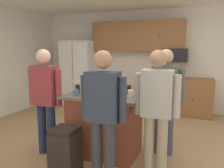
% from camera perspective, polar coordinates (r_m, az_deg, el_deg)
% --- Properties ---
extents(floor, '(7.04, 7.04, 0.00)m').
position_cam_1_polar(floor, '(3.81, 1.34, -16.32)').
color(floor, tan).
rests_on(floor, ground).
extents(back_wall, '(6.40, 0.10, 2.60)m').
position_cam_1_polar(back_wall, '(6.15, 10.33, 5.89)').
color(back_wall, white).
rests_on(back_wall, ground).
extents(cabinet_run_upper, '(2.40, 0.38, 0.75)m').
position_cam_1_polar(cabinet_run_upper, '(6.04, 6.33, 11.86)').
color(cabinet_run_upper, '#936038').
extents(cabinet_run_lower, '(1.80, 0.63, 0.90)m').
position_cam_1_polar(cabinet_run_lower, '(5.86, 15.26, -2.83)').
color(cabinet_run_lower, '#936038').
rests_on(cabinet_run_lower, ground).
extents(refrigerator, '(0.86, 0.76, 1.81)m').
position_cam_1_polar(refrigerator, '(6.48, -8.15, 2.62)').
color(refrigerator, white).
rests_on(refrigerator, ground).
extents(microwave_over_range, '(0.56, 0.40, 0.32)m').
position_cam_1_polar(microwave_over_range, '(5.76, 15.71, 6.98)').
color(microwave_over_range, black).
extents(kitchen_island, '(1.15, 0.84, 0.94)m').
position_cam_1_polar(kitchen_island, '(3.56, -1.77, -9.87)').
color(kitchen_island, brown).
rests_on(kitchen_island, ground).
extents(person_guest_left, '(0.57, 0.22, 1.61)m').
position_cam_1_polar(person_guest_left, '(3.56, -16.40, -2.74)').
color(person_guest_left, '#232D4C').
rests_on(person_guest_left, ground).
extents(person_elder_center, '(0.57, 0.22, 1.61)m').
position_cam_1_polar(person_elder_center, '(2.67, -2.26, -6.38)').
color(person_elder_center, '#383842').
rests_on(person_elder_center, ground).
extents(person_host_foreground, '(0.57, 0.22, 1.61)m').
position_cam_1_polar(person_host_foreground, '(3.51, 13.06, -2.77)').
color(person_host_foreground, '#4C5166').
rests_on(person_host_foreground, ground).
extents(person_guest_by_door, '(0.57, 0.22, 1.61)m').
position_cam_1_polar(person_guest_by_door, '(2.90, 11.14, -5.26)').
color(person_guest_by_door, tan).
rests_on(person_guest_by_door, ground).
extents(glass_short_whisky, '(0.07, 0.07, 0.15)m').
position_cam_1_polar(glass_short_whisky, '(3.57, 1.77, -0.88)').
color(glass_short_whisky, black).
rests_on(glass_short_whisky, kitchen_island).
extents(tumbler_amber, '(0.07, 0.07, 0.14)m').
position_cam_1_polar(tumbler_amber, '(3.48, -8.63, -1.29)').
color(tumbler_amber, black).
rests_on(tumbler_amber, kitchen_island).
extents(glass_stout_tall, '(0.06, 0.06, 0.13)m').
position_cam_1_polar(glass_stout_tall, '(3.43, 4.28, -1.42)').
color(glass_stout_tall, black).
rests_on(glass_stout_tall, kitchen_island).
extents(mug_ceramic_white, '(0.12, 0.08, 0.10)m').
position_cam_1_polar(mug_ceramic_white, '(3.21, 4.69, -2.42)').
color(mug_ceramic_white, white).
rests_on(mug_ceramic_white, kitchen_island).
extents(mug_blue_stoneware, '(0.12, 0.08, 0.10)m').
position_cam_1_polar(mug_blue_stoneware, '(3.34, -9.06, -2.13)').
color(mug_blue_stoneware, '#4C6B99').
rests_on(mug_blue_stoneware, kitchen_island).
extents(glass_dark_ale, '(0.06, 0.06, 0.15)m').
position_cam_1_polar(glass_dark_ale, '(3.63, -0.95, -0.66)').
color(glass_dark_ale, black).
rests_on(glass_dark_ale, kitchen_island).
extents(serving_tray, '(0.44, 0.30, 0.04)m').
position_cam_1_polar(serving_tray, '(3.41, -1.99, -2.26)').
color(serving_tray, '#B7B7BC').
rests_on(serving_tray, kitchen_island).
extents(trash_bin, '(0.34, 0.34, 0.61)m').
position_cam_1_polar(trash_bin, '(3.17, -11.58, -15.98)').
color(trash_bin, black).
rests_on(trash_bin, ground).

